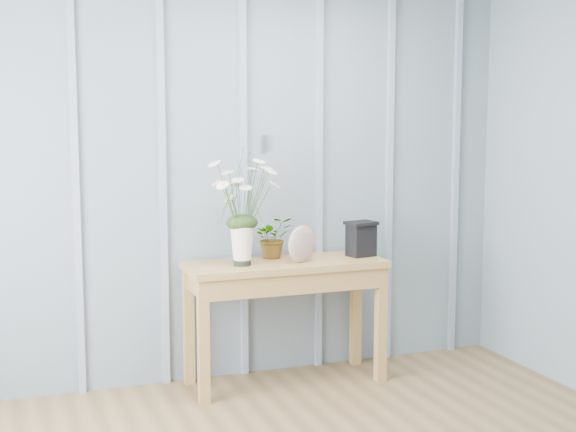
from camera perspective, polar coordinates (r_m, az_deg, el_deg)
name	(u,v)px	position (r m, az deg, el deg)	size (l,w,h in m)	color
room_shell	(277,31)	(3.59, -0.80, 13.02)	(4.00, 4.50, 2.50)	gray
sideboard	(285,280)	(4.84, -0.21, -4.57)	(1.20, 0.45, 0.75)	#A2773E
daisy_vase	(242,196)	(4.64, -3.31, 1.44)	(0.46, 0.35, 0.65)	black
spider_plant	(273,237)	(4.91, -1.07, -1.52)	(0.23, 0.20, 0.26)	#1D3313
felt_disc_vessel	(302,244)	(4.76, 0.99, -2.00)	(0.22, 0.06, 0.22)	#874B51
carved_box	(361,238)	(4.99, 5.22, -1.60)	(0.20, 0.17, 0.22)	black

